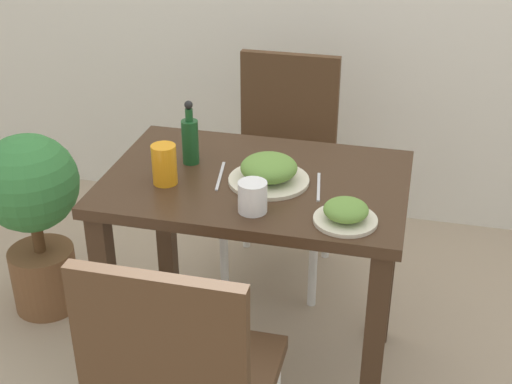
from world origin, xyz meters
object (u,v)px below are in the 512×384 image
(chair_near, at_px, (181,382))
(chair_far, at_px, (283,156))
(food_plate, at_px, (269,171))
(potted_plant_left, at_px, (33,208))
(side_plate, at_px, (346,213))
(juice_glass, at_px, (164,164))
(drink_cup, at_px, (253,197))
(sauce_bottle, at_px, (190,139))

(chair_near, bearing_deg, chair_far, -89.06)
(food_plate, xyz_separation_m, potted_plant_left, (-0.94, 0.17, -0.35))
(chair_near, height_order, side_plate, chair_near)
(food_plate, relative_size, juice_glass, 1.99)
(food_plate, bearing_deg, drink_cup, -91.57)
(side_plate, relative_size, sauce_bottle, 0.84)
(side_plate, bearing_deg, chair_far, 112.12)
(side_plate, relative_size, drink_cup, 1.96)
(side_plate, bearing_deg, chair_near, -125.42)
(chair_far, relative_size, drink_cup, 10.04)
(chair_far, xyz_separation_m, food_plate, (0.09, -0.68, 0.27))
(drink_cup, xyz_separation_m, potted_plant_left, (-0.93, 0.35, -0.35))
(potted_plant_left, bearing_deg, juice_glass, -21.46)
(chair_near, height_order, chair_far, same)
(drink_cup, bearing_deg, food_plate, 88.43)
(chair_near, bearing_deg, sauce_bottle, -74.41)
(juice_glass, bearing_deg, potted_plant_left, 158.54)
(drink_cup, relative_size, juice_glass, 0.73)
(drink_cup, bearing_deg, potted_plant_left, 159.17)
(chair_far, relative_size, juice_glass, 7.36)
(chair_near, height_order, drink_cup, chair_near)
(chair_near, relative_size, drink_cup, 10.04)
(sauce_bottle, bearing_deg, chair_far, 73.50)
(chair_near, distance_m, drink_cup, 0.54)
(chair_far, bearing_deg, sauce_bottle, -106.50)
(chair_near, distance_m, juice_glass, 0.68)
(juice_glass, height_order, potted_plant_left, juice_glass)
(side_plate, xyz_separation_m, juice_glass, (-0.56, 0.10, 0.03))
(chair_near, height_order, food_plate, chair_near)
(food_plate, xyz_separation_m, side_plate, (0.26, -0.18, -0.01))
(chair_near, relative_size, side_plate, 5.13)
(food_plate, distance_m, drink_cup, 0.18)
(side_plate, distance_m, juice_glass, 0.57)
(sauce_bottle, bearing_deg, juice_glass, -101.55)
(drink_cup, bearing_deg, chair_near, -98.23)
(chair_far, distance_m, sauce_bottle, 0.70)
(side_plate, distance_m, drink_cup, 0.26)
(sauce_bottle, bearing_deg, drink_cup, -44.08)
(potted_plant_left, bearing_deg, chair_near, -43.27)
(chair_far, bearing_deg, drink_cup, -84.15)
(chair_far, bearing_deg, chair_near, -89.06)
(chair_near, xyz_separation_m, potted_plant_left, (-0.87, 0.82, -0.07))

